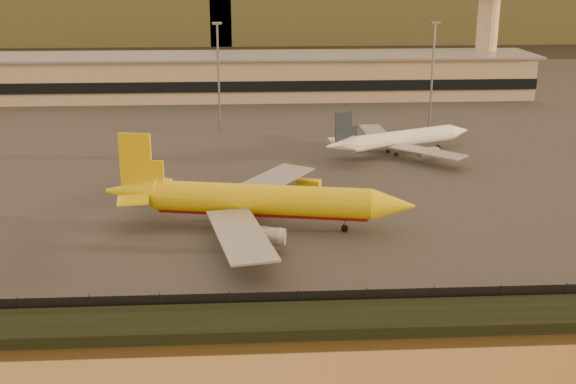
# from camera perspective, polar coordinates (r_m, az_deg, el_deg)

# --- Properties ---
(ground) EXTENTS (900.00, 900.00, 0.00)m
(ground) POSITION_cam_1_polar(r_m,az_deg,el_deg) (97.19, -0.92, -5.85)
(ground) COLOR black
(ground) RESTS_ON ground
(embankment) EXTENTS (320.00, 7.00, 1.40)m
(embankment) POSITION_cam_1_polar(r_m,az_deg,el_deg) (81.58, -0.40, -10.18)
(embankment) COLOR black
(embankment) RESTS_ON ground
(tarmac) EXTENTS (320.00, 220.00, 0.20)m
(tarmac) POSITION_cam_1_polar(r_m,az_deg,el_deg) (188.05, -2.18, 5.86)
(tarmac) COLOR #2D2D2D
(tarmac) RESTS_ON ground
(perimeter_fence) EXTENTS (300.00, 0.05, 2.20)m
(perimeter_fence) POSITION_cam_1_polar(r_m,az_deg,el_deg) (84.86, -0.54, -8.56)
(perimeter_fence) COLOR black
(perimeter_fence) RESTS_ON tarmac
(terminal_building) EXTENTS (202.00, 25.00, 12.60)m
(terminal_building) POSITION_cam_1_polar(r_m,az_deg,el_deg) (217.26, -6.26, 9.03)
(terminal_building) COLOR tan
(terminal_building) RESTS_ON tarmac
(control_tower) EXTENTS (11.20, 11.20, 35.50)m
(control_tower) POSITION_cam_1_polar(r_m,az_deg,el_deg) (232.60, 15.52, 12.91)
(control_tower) COLOR tan
(control_tower) RESTS_ON tarmac
(apron_light_masts) EXTENTS (152.20, 12.20, 25.40)m
(apron_light_masts) POSITION_cam_1_polar(r_m,az_deg,el_deg) (166.64, 3.15, 9.75)
(apron_light_masts) COLOR slate
(apron_light_masts) RESTS_ON tarmac
(dhl_cargo_jet) EXTENTS (47.19, 45.57, 14.14)m
(dhl_cargo_jet) POSITION_cam_1_polar(r_m,az_deg,el_deg) (108.83, -2.47, -0.73)
(dhl_cargo_jet) COLOR yellow
(dhl_cargo_jet) RESTS_ON tarmac
(white_narrowbody_jet) EXTENTS (33.95, 32.07, 10.25)m
(white_narrowbody_jet) POSITION_cam_1_polar(r_m,az_deg,el_deg) (153.43, 8.88, 4.12)
(white_narrowbody_jet) COLOR white
(white_narrowbody_jet) RESTS_ON tarmac
(gse_vehicle_yellow) EXTENTS (4.60, 3.26, 1.89)m
(gse_vehicle_yellow) POSITION_cam_1_polar(r_m,az_deg,el_deg) (127.89, 1.64, 0.59)
(gse_vehicle_yellow) COLOR yellow
(gse_vehicle_yellow) RESTS_ON tarmac
(gse_vehicle_white) EXTENTS (4.80, 2.67, 2.05)m
(gse_vehicle_white) POSITION_cam_1_polar(r_m,az_deg,el_deg) (123.82, -8.73, -0.16)
(gse_vehicle_white) COLOR white
(gse_vehicle_white) RESTS_ON tarmac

